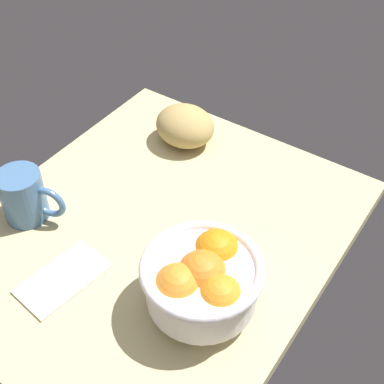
{
  "coord_description": "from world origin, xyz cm",
  "views": [
    {
      "loc": [
        -51.06,
        -42.93,
        73.04
      ],
      "look_at": [
        7.73,
        -2.77,
        5.0
      ],
      "focal_mm": 50.48,
      "sensor_mm": 36.0,
      "label": 1
    }
  ],
  "objects_px": {
    "fruit_bowl": "(202,280)",
    "mug": "(25,196)",
    "bread_loaf": "(185,126)",
    "napkin_folded": "(62,278)"
  },
  "relations": [
    {
      "from": "fruit_bowl",
      "to": "napkin_folded",
      "type": "distance_m",
      "value": 0.25
    },
    {
      "from": "bread_loaf",
      "to": "mug",
      "type": "distance_m",
      "value": 0.37
    },
    {
      "from": "bread_loaf",
      "to": "napkin_folded",
      "type": "distance_m",
      "value": 0.43
    },
    {
      "from": "fruit_bowl",
      "to": "bread_loaf",
      "type": "distance_m",
      "value": 0.43
    },
    {
      "from": "fruit_bowl",
      "to": "mug",
      "type": "bearing_deg",
      "value": 91.88
    },
    {
      "from": "fruit_bowl",
      "to": "bread_loaf",
      "type": "xyz_separation_m",
      "value": [
        0.34,
        0.27,
        -0.03
      ]
    },
    {
      "from": "bread_loaf",
      "to": "napkin_folded",
      "type": "xyz_separation_m",
      "value": [
        -0.42,
        -0.04,
        -0.04
      ]
    },
    {
      "from": "fruit_bowl",
      "to": "mug",
      "type": "distance_m",
      "value": 0.38
    },
    {
      "from": "bread_loaf",
      "to": "mug",
      "type": "relative_size",
      "value": 1.04
    },
    {
      "from": "fruit_bowl",
      "to": "mug",
      "type": "relative_size",
      "value": 1.51
    }
  ]
}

